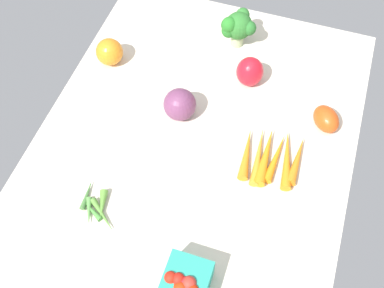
{
  "coord_description": "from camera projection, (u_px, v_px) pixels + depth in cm",
  "views": [
    {
      "loc": [
        -60.07,
        -19.84,
        101.31
      ],
      "look_at": [
        0.0,
        0.0,
        4.0
      ],
      "focal_mm": 45.42,
      "sensor_mm": 36.0,
      "label": 1
    }
  ],
  "objects": [
    {
      "name": "roma_tomato",
      "position": [
        326.0,
        119.0,
        1.19
      ],
      "size": [
        9.62,
        9.34,
        5.64
      ],
      "primitive_type": "ellipsoid",
      "rotation": [
        0.0,
        0.0,
        0.7
      ],
      "color": "#CE4916",
      "rests_on": "tablecloth"
    },
    {
      "name": "tablecloth",
      "position": [
        192.0,
        151.0,
        1.19
      ],
      "size": [
        104.0,
        76.0,
        2.0
      ],
      "primitive_type": "cube",
      "color": "beige",
      "rests_on": "ground"
    },
    {
      "name": "heirloom_tomato_orange",
      "position": [
        110.0,
        52.0,
        1.3
      ],
      "size": [
        7.32,
        7.32,
        7.32
      ],
      "primitive_type": "sphere",
      "color": "orange",
      "rests_on": "tablecloth"
    },
    {
      "name": "okra_pile",
      "position": [
        96.0,
        207.0,
        1.08
      ],
      "size": [
        11.04,
        10.88,
        1.93
      ],
      "color": "#548836",
      "rests_on": "tablecloth"
    },
    {
      "name": "bell_pepper_red",
      "position": [
        250.0,
        72.0,
        1.26
      ],
      "size": [
        8.9,
        8.9,
        8.18
      ],
      "primitive_type": "ellipsoid",
      "rotation": [
        0.0,
        0.0,
        0.31
      ],
      "color": "red",
      "rests_on": "tablecloth"
    },
    {
      "name": "broccoli_head",
      "position": [
        237.0,
        26.0,
        1.31
      ],
      "size": [
        9.02,
        9.63,
        10.51
      ],
      "color": "#A8BC8B",
      "rests_on": "tablecloth"
    },
    {
      "name": "carrot_bunch",
      "position": [
        272.0,
        156.0,
        1.15
      ],
      "size": [
        17.58,
        15.43,
        2.89
      ],
      "color": "orange",
      "rests_on": "tablecloth"
    },
    {
      "name": "berry_basket",
      "position": [
        186.0,
        282.0,
        0.96
      ],
      "size": [
        9.01,
        9.01,
        7.56
      ],
      "color": "teal",
      "rests_on": "tablecloth"
    },
    {
      "name": "red_onion_near_basket",
      "position": [
        180.0,
        104.0,
        1.2
      ],
      "size": [
        8.2,
        8.2,
        8.2
      ],
      "primitive_type": "sphere",
      "color": "#6F385C",
      "rests_on": "tablecloth"
    }
  ]
}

